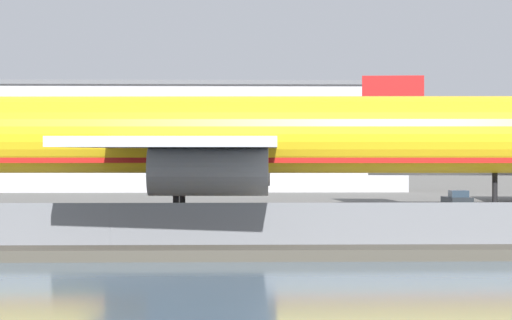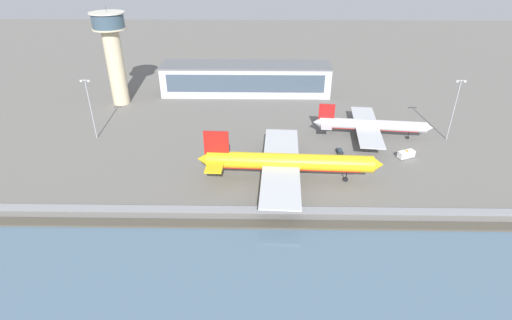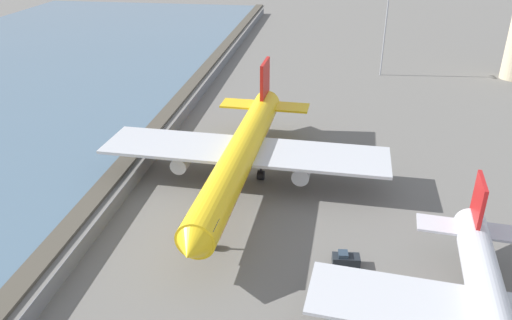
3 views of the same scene
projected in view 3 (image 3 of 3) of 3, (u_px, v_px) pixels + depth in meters
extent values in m
plane|color=#66635E|center=(247.00, 169.00, 80.89)|extent=(500.00, 500.00, 0.00)
cube|color=#474238|center=(127.00, 160.00, 83.45)|extent=(320.00, 3.00, 0.50)
cube|color=slate|center=(152.00, 157.00, 82.48)|extent=(280.00, 0.08, 2.24)
cylinder|color=slate|center=(247.00, 32.00, 169.40)|extent=(0.10, 0.10, 2.24)
cylinder|color=slate|center=(152.00, 157.00, 82.48)|extent=(0.10, 0.10, 2.24)
cylinder|color=yellow|center=(241.00, 153.00, 73.19)|extent=(45.24, 6.76, 4.61)
cone|color=yellow|center=(191.00, 249.00, 52.25)|extent=(3.20, 4.52, 4.38)
cone|color=yellow|center=(268.00, 100.00, 94.13)|extent=(3.19, 4.29, 4.15)
cube|color=#232D3D|center=(199.00, 229.00, 54.70)|extent=(2.72, 4.04, 1.38)
cube|color=red|center=(241.00, 161.00, 73.75)|extent=(38.44, 5.51, 0.83)
cube|color=#B7BABF|center=(316.00, 157.00, 73.56)|extent=(10.94, 22.08, 0.46)
cube|color=#B7BABF|center=(176.00, 145.00, 77.30)|extent=(10.94, 22.08, 0.46)
cylinder|color=#B7BABF|center=(303.00, 169.00, 73.33)|extent=(6.42, 2.83, 2.54)
cylinder|color=#B7BABF|center=(185.00, 158.00, 76.47)|extent=(6.42, 2.83, 2.54)
cube|color=red|center=(265.00, 83.00, 88.59)|extent=(6.78, 0.88, 7.84)
cube|color=yellow|center=(286.00, 107.00, 89.80)|extent=(4.88, 8.14, 0.37)
cube|color=yellow|center=(243.00, 104.00, 91.17)|extent=(4.88, 8.14, 0.37)
cylinder|color=black|center=(213.00, 235.00, 60.93)|extent=(0.32, 0.32, 2.70)
cylinder|color=black|center=(213.00, 244.00, 61.53)|extent=(1.31, 0.57, 1.29)
cylinder|color=black|center=(261.00, 167.00, 77.17)|extent=(0.37, 0.37, 2.70)
cylinder|color=black|center=(261.00, 175.00, 77.76)|extent=(1.53, 1.11, 1.49)
cylinder|color=black|center=(230.00, 165.00, 78.00)|extent=(0.37, 0.37, 2.70)
cylinder|color=black|center=(231.00, 172.00, 78.60)|extent=(1.53, 1.11, 1.49)
cone|color=silver|center=(469.00, 217.00, 60.13)|extent=(2.67, 3.47, 3.24)
cube|color=#B7BABF|center=(396.00, 301.00, 47.72)|extent=(9.41, 17.47, 0.36)
cylinder|color=#B7BABF|center=(409.00, 320.00, 47.03)|extent=(5.07, 2.49, 1.98)
cube|color=#B21919|center=(478.00, 204.00, 55.86)|extent=(5.25, 0.99, 6.12)
cube|color=silver|center=(501.00, 233.00, 56.65)|extent=(4.12, 6.48, 0.29)
cube|color=silver|center=(444.00, 225.00, 58.02)|extent=(4.12, 6.48, 0.29)
cube|color=#1E2328|center=(346.00, 260.00, 58.54)|extent=(1.86, 3.32, 1.11)
cube|color=#283847|center=(343.00, 254.00, 58.21)|extent=(1.37, 1.22, 0.50)
cylinder|color=black|center=(338.00, 266.00, 58.16)|extent=(0.28, 0.72, 0.70)
cylinder|color=black|center=(337.00, 259.00, 59.38)|extent=(0.28, 0.72, 0.70)
cylinder|color=black|center=(355.00, 267.00, 58.05)|extent=(0.28, 0.72, 0.70)
cylinder|color=black|center=(354.00, 259.00, 59.27)|extent=(0.28, 0.72, 0.70)
cylinder|color=#93969B|center=(385.00, 35.00, 123.89)|extent=(0.36, 0.36, 20.39)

